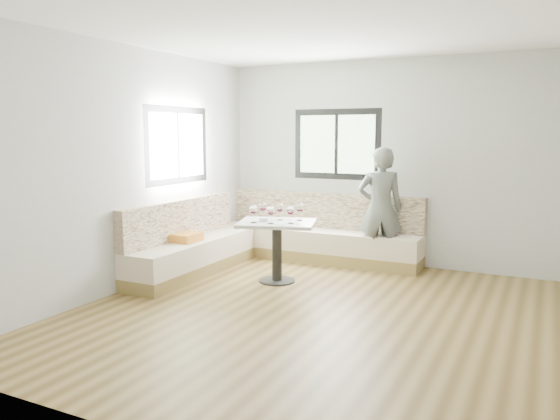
# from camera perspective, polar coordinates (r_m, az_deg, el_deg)

# --- Properties ---
(room) EXTENTS (5.01, 5.01, 2.81)m
(room) POSITION_cam_1_polar(r_m,az_deg,el_deg) (5.32, 5.06, 3.76)
(room) COLOR brown
(room) RESTS_ON ground
(banquette) EXTENTS (2.90, 2.80, 0.95)m
(banquette) POSITION_cam_1_polar(r_m,az_deg,el_deg) (7.49, -1.48, -3.33)
(banquette) COLOR olive
(banquette) RESTS_ON ground
(table) EXTENTS (1.08, 0.95, 0.75)m
(table) POSITION_cam_1_polar(r_m,az_deg,el_deg) (6.63, -0.33, -2.81)
(table) COLOR black
(table) RESTS_ON ground
(person) EXTENTS (0.70, 0.59, 1.63)m
(person) POSITION_cam_1_polar(r_m,az_deg,el_deg) (7.36, 10.42, 0.16)
(person) COLOR #5A5F59
(person) RESTS_ON ground
(olive_ramekin) EXTENTS (0.11, 0.11, 0.05)m
(olive_ramekin) POSITION_cam_1_polar(r_m,az_deg,el_deg) (6.60, -1.76, -1.00)
(olive_ramekin) COLOR white
(olive_ramekin) RESTS_ON table
(wine_glass_a) EXTENTS (0.10, 0.10, 0.22)m
(wine_glass_a) POSITION_cam_1_polar(r_m,az_deg,el_deg) (6.49, -2.81, -0.03)
(wine_glass_a) COLOR white
(wine_glass_a) RESTS_ON table
(wine_glass_b) EXTENTS (0.10, 0.10, 0.22)m
(wine_glass_b) POSITION_cam_1_polar(r_m,az_deg,el_deg) (6.42, -0.99, -0.11)
(wine_glass_b) COLOR white
(wine_glass_b) RESTS_ON table
(wine_glass_c) EXTENTS (0.10, 0.10, 0.22)m
(wine_glass_c) POSITION_cam_1_polar(r_m,az_deg,el_deg) (6.43, 1.13, -0.09)
(wine_glass_c) COLOR white
(wine_glass_c) RESTS_ON table
(wine_glass_d) EXTENTS (0.10, 0.10, 0.22)m
(wine_glass_d) POSITION_cam_1_polar(r_m,az_deg,el_deg) (6.68, -0.03, 0.22)
(wine_glass_d) COLOR white
(wine_glass_d) RESTS_ON table
(wine_glass_e) EXTENTS (0.10, 0.10, 0.22)m
(wine_glass_e) POSITION_cam_1_polar(r_m,az_deg,el_deg) (6.66, 2.09, 0.19)
(wine_glass_e) COLOR white
(wine_glass_e) RESTS_ON table
(wine_glass_f) EXTENTS (0.10, 0.10, 0.22)m
(wine_glass_f) POSITION_cam_1_polar(r_m,az_deg,el_deg) (6.76, -1.82, 0.31)
(wine_glass_f) COLOR white
(wine_glass_f) RESTS_ON table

